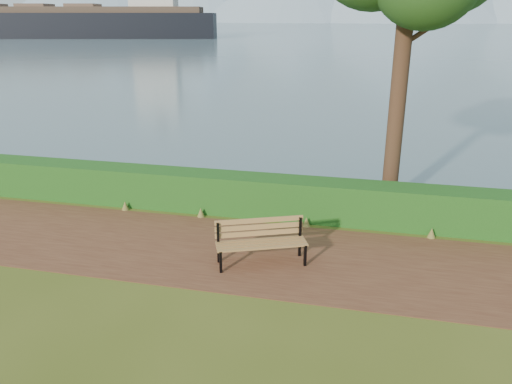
# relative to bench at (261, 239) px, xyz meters

# --- Properties ---
(ground) EXTENTS (140.00, 140.00, 0.00)m
(ground) POSITION_rel_bench_xyz_m (-0.92, 0.01, -0.53)
(ground) COLOR #475317
(ground) RESTS_ON ground
(path) EXTENTS (40.00, 3.40, 0.01)m
(path) POSITION_rel_bench_xyz_m (-0.92, 0.31, -0.53)
(path) COLOR #562C1D
(path) RESTS_ON ground
(hedge) EXTENTS (32.00, 0.85, 1.00)m
(hedge) POSITION_rel_bench_xyz_m (-0.92, 2.61, -0.03)
(hedge) COLOR #134413
(hedge) RESTS_ON ground
(water) EXTENTS (700.00, 510.00, 0.00)m
(water) POSITION_rel_bench_xyz_m (-0.92, 260.01, -0.53)
(water) COLOR slate
(water) RESTS_ON ground
(bench) EXTENTS (1.91, 1.21, 0.93)m
(bench) POSITION_rel_bench_xyz_m (0.00, 0.00, 0.00)
(bench) COLOR black
(bench) RESTS_ON ground
(cargo_ship) EXTENTS (74.61, 29.08, 22.46)m
(cargo_ship) POSITION_rel_bench_xyz_m (-66.99, 95.00, 2.81)
(cargo_ship) COLOR black
(cargo_ship) RESTS_ON ground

